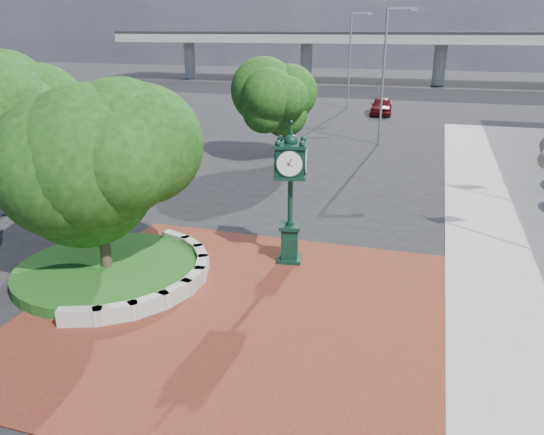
{
  "coord_description": "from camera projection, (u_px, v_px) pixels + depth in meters",
  "views": [
    {
      "loc": [
        5.13,
        -13.98,
        7.98
      ],
      "look_at": [
        0.39,
        1.5,
        2.18
      ],
      "focal_mm": 35.0,
      "sensor_mm": 36.0,
      "label": 1
    }
  ],
  "objects": [
    {
      "name": "ground",
      "position": [
        246.0,
        297.0,
        16.69
      ],
      "size": [
        200.0,
        200.0,
        0.0
      ],
      "primitive_type": "plane",
      "color": "black",
      "rests_on": "ground"
    },
    {
      "name": "street_lamp_near",
      "position": [
        387.0,
        67.0,
        36.74
      ],
      "size": [
        2.03,
        0.77,
        9.28
      ],
      "color": "slate",
      "rests_on": "ground"
    },
    {
      "name": "overpass",
      "position": [
        405.0,
        38.0,
        77.55
      ],
      "size": [
        90.0,
        12.0,
        7.5
      ],
      "color": "#9E9B93",
      "rests_on": "ground"
    },
    {
      "name": "plaza",
      "position": [
        235.0,
        311.0,
        15.78
      ],
      "size": [
        12.0,
        12.0,
        0.04
      ],
      "primitive_type": "cube",
      "color": "maroon",
      "rests_on": "ground"
    },
    {
      "name": "tree_northwest",
      "position": [
        6.0,
        121.0,
        23.39
      ],
      "size": [
        5.6,
        5.6,
        6.93
      ],
      "color": "#38281C",
      "rests_on": "ground"
    },
    {
      "name": "post_clock",
      "position": [
        290.0,
        188.0,
        18.3
      ],
      "size": [
        1.19,
        1.19,
        5.02
      ],
      "color": "black",
      "rests_on": "ground"
    },
    {
      "name": "parked_car",
      "position": [
        381.0,
        106.0,
        51.57
      ],
      "size": [
        2.33,
        5.05,
        1.68
      ],
      "primitive_type": "imported",
      "rotation": [
        0.0,
        0.0,
        0.07
      ],
      "color": "#4D0B10",
      "rests_on": "ground"
    },
    {
      "name": "street_lamp_far",
      "position": [
        352.0,
        53.0,
        53.87
      ],
      "size": [
        2.04,
        0.89,
        9.45
      ],
      "color": "slate",
      "rests_on": "ground"
    },
    {
      "name": "tree_planter",
      "position": [
        96.0,
        170.0,
        16.81
      ],
      "size": [
        5.2,
        5.2,
        6.33
      ],
      "color": "#38281C",
      "rests_on": "ground"
    },
    {
      "name": "planter_wall",
      "position": [
        168.0,
        278.0,
        17.35
      ],
      "size": [
        2.96,
        6.77,
        0.54
      ],
      "color": "#9E9B93",
      "rests_on": "ground"
    },
    {
      "name": "grass_bed",
      "position": [
        108.0,
        271.0,
        18.0
      ],
      "size": [
        6.1,
        6.1,
        0.4
      ],
      "primitive_type": "cylinder",
      "color": "#154A15",
      "rests_on": "ground"
    },
    {
      "name": "tree_street",
      "position": [
        282.0,
        109.0,
        32.9
      ],
      "size": [
        4.4,
        4.4,
        5.45
      ],
      "color": "#38281C",
      "rests_on": "ground"
    }
  ]
}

